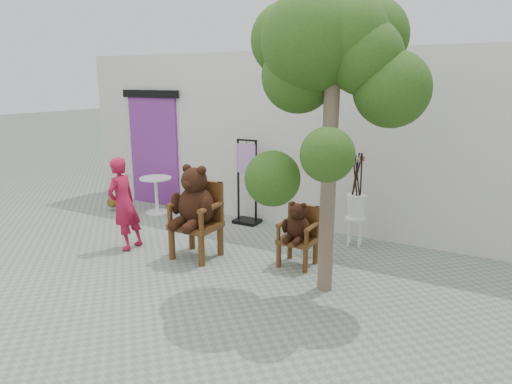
% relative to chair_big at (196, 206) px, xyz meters
% --- Properties ---
extents(ground_plane, '(60.00, 60.00, 0.00)m').
position_rel_chair_big_xyz_m(ground_plane, '(0.49, -0.59, -0.77)').
color(ground_plane, gray).
rests_on(ground_plane, ground).
extents(back_wall, '(9.00, 1.00, 3.00)m').
position_rel_chair_big_xyz_m(back_wall, '(0.49, 2.51, 0.73)').
color(back_wall, silver).
rests_on(back_wall, ground).
extents(doorway, '(1.40, 0.11, 2.33)m').
position_rel_chair_big_xyz_m(doorway, '(-2.51, 1.99, 0.40)').
color(doorway, '#732B81').
rests_on(doorway, ground).
extents(chair_big, '(0.66, 0.72, 1.37)m').
position_rel_chair_big_xyz_m(chair_big, '(0.00, 0.00, 0.00)').
color(chair_big, '#43250E').
rests_on(chair_big, ground).
extents(chair_small, '(0.48, 0.49, 0.91)m').
position_rel_chair_big_xyz_m(chair_small, '(1.41, 0.44, -0.24)').
color(chair_small, '#43250E').
rests_on(chair_small, ground).
extents(person, '(0.36, 0.53, 1.40)m').
position_rel_chair_big_xyz_m(person, '(-1.18, -0.23, -0.07)').
color(person, '#A61439').
rests_on(person, ground).
extents(cafe_table, '(0.60, 0.60, 0.70)m').
position_rel_chair_big_xyz_m(cafe_table, '(-2.03, 1.45, -0.33)').
color(cafe_table, white).
rests_on(cafe_table, ground).
extents(display_stand, '(0.45, 0.35, 1.51)m').
position_rel_chair_big_xyz_m(display_stand, '(-0.19, 1.76, -0.19)').
color(display_stand, black).
rests_on(display_stand, ground).
extents(stool_bucket, '(0.32, 0.32, 1.45)m').
position_rel_chair_big_xyz_m(stool_bucket, '(1.86, 1.59, -0.13)').
color(stool_bucket, white).
rests_on(stool_bucket, ground).
extents(tree, '(2.13, 1.86, 3.51)m').
position_rel_chair_big_xyz_m(tree, '(1.94, 0.00, 1.96)').
color(tree, brown).
rests_on(tree, ground).
extents(potted_plant, '(0.40, 0.35, 0.43)m').
position_rel_chair_big_xyz_m(potted_plant, '(-2.85, 1.26, -0.56)').
color(potted_plant, '#1A380F').
rests_on(potted_plant, ground).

